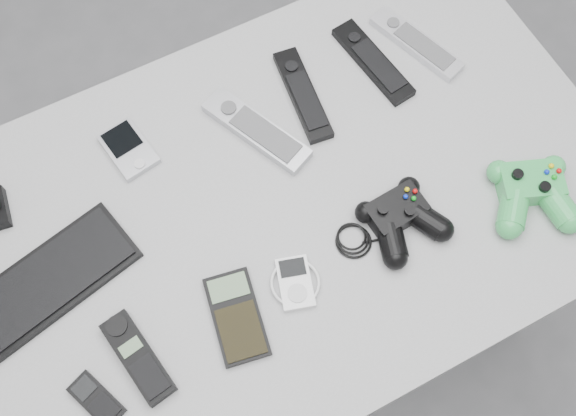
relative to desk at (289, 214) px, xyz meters
name	(u,v)px	position (x,y,z in m)	size (l,w,h in m)	color
floor	(282,289)	(0.01, 0.07, -0.72)	(3.50, 3.50, 0.00)	slate
desk	(289,214)	(0.00, 0.00, 0.00)	(1.18, 0.76, 0.79)	gray
pda_keyboard	(50,281)	(-0.42, 0.05, 0.08)	(0.29, 0.12, 0.02)	black
pda	(128,149)	(-0.21, 0.22, 0.08)	(0.07, 0.11, 0.02)	#A6A7AD
remote_silver_a	(256,130)	(0.01, 0.15, 0.08)	(0.05, 0.22, 0.02)	#A6A7AD
remote_black_a	(303,94)	(0.12, 0.17, 0.08)	(0.05, 0.20, 0.02)	black
remote_black_b	(373,61)	(0.27, 0.18, 0.08)	(0.05, 0.20, 0.02)	black
remote_silver_b	(416,43)	(0.37, 0.17, 0.08)	(0.05, 0.20, 0.02)	silver
mobile_phone	(96,400)	(-0.42, -0.16, 0.08)	(0.04, 0.09, 0.02)	black
cordless_handset	(138,357)	(-0.34, -0.14, 0.08)	(0.05, 0.16, 0.02)	black
calculator	(237,316)	(-0.17, -0.15, 0.08)	(0.08, 0.15, 0.02)	black
mp3_player	(295,283)	(-0.06, -0.14, 0.08)	(0.08, 0.09, 0.02)	white
controller_black	(401,217)	(0.15, -0.13, 0.09)	(0.23, 0.15, 0.05)	black
controller_green	(533,190)	(0.38, -0.19, 0.09)	(0.15, 0.16, 0.05)	green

